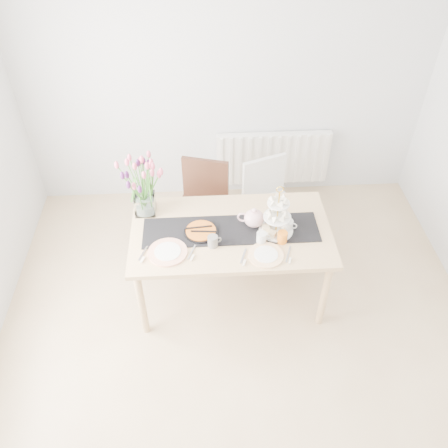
{
  "coord_description": "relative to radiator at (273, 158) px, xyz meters",
  "views": [
    {
      "loc": [
        -0.27,
        -1.98,
        3.33
      ],
      "look_at": [
        -0.11,
        0.72,
        0.87
      ],
      "focal_mm": 38.0,
      "sensor_mm": 36.0,
      "label": 1
    }
  ],
  "objects": [
    {
      "name": "mug_white",
      "position": [
        -0.32,
        -1.57,
        0.35
      ],
      "size": [
        0.08,
        0.08,
        0.09
      ],
      "primitive_type": "cylinder",
      "rotation": [
        0.0,
        0.0,
        0.05
      ],
      "color": "silver",
      "rests_on": "dining_table"
    },
    {
      "name": "mug_orange",
      "position": [
        -0.16,
        -1.57,
        0.35
      ],
      "size": [
        0.11,
        0.11,
        0.09
      ],
      "primitive_type": "cylinder",
      "rotation": [
        0.0,
        0.0,
        1.06
      ],
      "color": "orange",
      "rests_on": "dining_table"
    },
    {
      "name": "tulip_vase",
      "position": [
        -1.24,
        -1.15,
        0.63
      ],
      "size": [
        0.61,
        0.61,
        0.52
      ],
      "rotation": [
        0.0,
        0.0,
        -0.05
      ],
      "color": "silver",
      "rests_on": "dining_table"
    },
    {
      "name": "cream_jug",
      "position": [
        -0.1,
        -1.44,
        0.35
      ],
      "size": [
        0.11,
        0.11,
        0.09
      ],
      "primitive_type": "cylinder",
      "rotation": [
        0.0,
        0.0,
        -0.29
      ],
      "color": "silver",
      "rests_on": "dining_table"
    },
    {
      "name": "mug_grey",
      "position": [
        -0.7,
        -1.58,
        0.35
      ],
      "size": [
        0.1,
        0.1,
        0.09
      ],
      "primitive_type": "cylinder",
      "rotation": [
        0.0,
        0.0,
        0.27
      ],
      "color": "slate",
      "rests_on": "dining_table"
    },
    {
      "name": "plate_left",
      "position": [
        -1.05,
        -1.64,
        0.31
      ],
      "size": [
        0.39,
        0.39,
        0.02
      ],
      "primitive_type": "cylinder",
      "rotation": [
        0.0,
        0.0,
        -0.36
      ],
      "color": "white",
      "rests_on": "dining_table"
    },
    {
      "name": "chair_white",
      "position": [
        -0.14,
        -0.72,
        0.06
      ],
      "size": [
        0.55,
        0.55,
        0.87
      ],
      "rotation": [
        0.0,
        0.0,
        0.35
      ],
      "color": "silver",
      "rests_on": "ground"
    },
    {
      "name": "cake_stand",
      "position": [
        -0.19,
        -1.45,
        0.41
      ],
      "size": [
        0.27,
        0.27,
        0.4
      ],
      "rotation": [
        0.0,
        0.0,
        0.17
      ],
      "color": "gold",
      "rests_on": "dining_table"
    },
    {
      "name": "teapot",
      "position": [
        -0.36,
        -1.38,
        0.38
      ],
      "size": [
        0.29,
        0.26,
        0.17
      ],
      "primitive_type": null,
      "rotation": [
        0.0,
        0.0,
        -0.2
      ],
      "color": "silver",
      "rests_on": "dining_table"
    },
    {
      "name": "radiator",
      "position": [
        0.0,
        0.0,
        0.0
      ],
      "size": [
        1.2,
        0.08,
        0.6
      ],
      "primitive_type": "cube",
      "color": "white",
      "rests_on": "room_shell"
    },
    {
      "name": "chair_brown",
      "position": [
        -0.76,
        -0.73,
        0.06
      ],
      "size": [
        0.54,
        0.54,
        0.88
      ],
      "rotation": [
        0.0,
        0.0,
        -0.28
      ],
      "color": "#371D14",
      "rests_on": "ground"
    },
    {
      "name": "dining_table",
      "position": [
        -0.55,
        -1.42,
        0.22
      ],
      "size": [
        1.6,
        0.9,
        0.75
      ],
      "color": "tan",
      "rests_on": "ground"
    },
    {
      "name": "plate_right",
      "position": [
        -0.31,
        -1.71,
        0.31
      ],
      "size": [
        0.34,
        0.34,
        0.01
      ],
      "primitive_type": "cylinder",
      "rotation": [
        0.0,
        0.0,
        -0.33
      ],
      "color": "white",
      "rests_on": "dining_table"
    },
    {
      "name": "tart_tin",
      "position": [
        -0.79,
        -1.44,
        0.32
      ],
      "size": [
        0.27,
        0.27,
        0.03
      ],
      "rotation": [
        0.0,
        0.0,
        -0.34
      ],
      "color": "black",
      "rests_on": "dining_table"
    },
    {
      "name": "table_runner",
      "position": [
        -0.55,
        -1.42,
        0.3
      ],
      "size": [
        1.4,
        0.35,
        0.01
      ],
      "primitive_type": "cube",
      "color": "black",
      "rests_on": "dining_table"
    },
    {
      "name": "room_shell",
      "position": [
        -0.5,
        -2.19,
        0.85
      ],
      "size": [
        4.5,
        4.5,
        4.5
      ],
      "color": "tan",
      "rests_on": "ground"
    }
  ]
}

